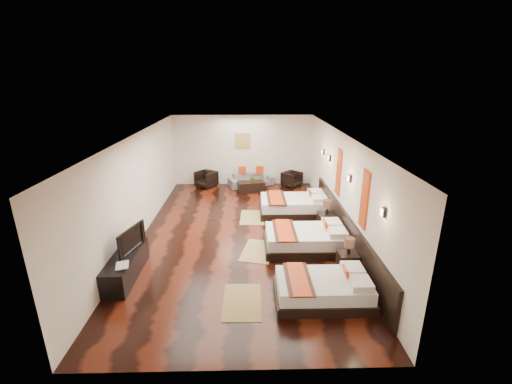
{
  "coord_description": "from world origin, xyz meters",
  "views": [
    {
      "loc": [
        0.21,
        -8.8,
        4.24
      ],
      "look_at": [
        0.43,
        0.43,
        1.1
      ],
      "focal_mm": 24.02,
      "sensor_mm": 36.0,
      "label": 1
    }
  ],
  "objects_px": {
    "armchair_left": "(206,179)",
    "tv": "(128,239)",
    "book": "(115,267)",
    "armchair_right": "(292,179)",
    "tv_console": "(126,265)",
    "bed_near": "(324,289)",
    "nightstand_b": "(326,220)",
    "sofa": "(251,180)",
    "coffee_table": "(251,187)",
    "nightstand_a": "(348,260)",
    "bed_mid": "(307,239)",
    "figurine": "(134,234)",
    "table_plant": "(253,178)",
    "bed_far": "(294,205)"
  },
  "relations": [
    {
      "from": "coffee_table",
      "to": "table_plant",
      "type": "distance_m",
      "value": 0.35
    },
    {
      "from": "bed_near",
      "to": "tv",
      "type": "relative_size",
      "value": 1.93
    },
    {
      "from": "coffee_table",
      "to": "table_plant",
      "type": "relative_size",
      "value": 3.35
    },
    {
      "from": "sofa",
      "to": "table_plant",
      "type": "height_order",
      "value": "table_plant"
    },
    {
      "from": "bed_near",
      "to": "armchair_left",
      "type": "distance_m",
      "value": 8.05
    },
    {
      "from": "bed_far",
      "to": "coffee_table",
      "type": "height_order",
      "value": "bed_far"
    },
    {
      "from": "nightstand_b",
      "to": "coffee_table",
      "type": "xyz_separation_m",
      "value": [
        -2.12,
        3.53,
        -0.13
      ]
    },
    {
      "from": "nightstand_a",
      "to": "armchair_left",
      "type": "bearing_deg",
      "value": 121.43
    },
    {
      "from": "bed_near",
      "to": "armchair_right",
      "type": "relative_size",
      "value": 2.82
    },
    {
      "from": "bed_near",
      "to": "tv",
      "type": "height_order",
      "value": "tv"
    },
    {
      "from": "bed_near",
      "to": "nightstand_b",
      "type": "xyz_separation_m",
      "value": [
        0.75,
        3.22,
        0.08
      ]
    },
    {
      "from": "bed_far",
      "to": "tv",
      "type": "relative_size",
      "value": 2.22
    },
    {
      "from": "tv",
      "to": "book",
      "type": "distance_m",
      "value": 0.76
    },
    {
      "from": "bed_near",
      "to": "armchair_left",
      "type": "height_order",
      "value": "bed_near"
    },
    {
      "from": "bed_mid",
      "to": "sofa",
      "type": "relative_size",
      "value": 1.18
    },
    {
      "from": "sofa",
      "to": "armchair_left",
      "type": "height_order",
      "value": "armchair_left"
    },
    {
      "from": "bed_mid",
      "to": "tv_console",
      "type": "relative_size",
      "value": 1.16
    },
    {
      "from": "bed_mid",
      "to": "figurine",
      "type": "bearing_deg",
      "value": -173.37
    },
    {
      "from": "bed_mid",
      "to": "armchair_right",
      "type": "relative_size",
      "value": 3.14
    },
    {
      "from": "book",
      "to": "armchair_right",
      "type": "distance_m",
      "value": 8.3
    },
    {
      "from": "nightstand_a",
      "to": "armchair_right",
      "type": "xyz_separation_m",
      "value": [
        -0.48,
        6.38,
        0.01
      ]
    },
    {
      "from": "tv",
      "to": "book",
      "type": "bearing_deg",
      "value": -169.19
    },
    {
      "from": "tv_console",
      "to": "book",
      "type": "distance_m",
      "value": 0.62
    },
    {
      "from": "nightstand_a",
      "to": "book",
      "type": "xyz_separation_m",
      "value": [
        -4.95,
        -0.6,
        0.27
      ]
    },
    {
      "from": "bed_mid",
      "to": "armchair_left",
      "type": "relative_size",
      "value": 2.91
    },
    {
      "from": "tv_console",
      "to": "bed_near",
      "type": "bearing_deg",
      "value": -12.63
    },
    {
      "from": "bed_far",
      "to": "armchair_right",
      "type": "distance_m",
      "value": 2.89
    },
    {
      "from": "nightstand_a",
      "to": "nightstand_b",
      "type": "relative_size",
      "value": 0.92
    },
    {
      "from": "bed_mid",
      "to": "coffee_table",
      "type": "height_order",
      "value": "bed_mid"
    },
    {
      "from": "nightstand_a",
      "to": "figurine",
      "type": "distance_m",
      "value": 5.0
    },
    {
      "from": "book",
      "to": "coffee_table",
      "type": "height_order",
      "value": "book"
    },
    {
      "from": "bed_near",
      "to": "nightstand_b",
      "type": "relative_size",
      "value": 2.03
    },
    {
      "from": "bed_mid",
      "to": "coffee_table",
      "type": "distance_m",
      "value": 4.84
    },
    {
      "from": "figurine",
      "to": "coffee_table",
      "type": "height_order",
      "value": "figurine"
    },
    {
      "from": "nightstand_a",
      "to": "armchair_left",
      "type": "height_order",
      "value": "nightstand_a"
    },
    {
      "from": "tv",
      "to": "sofa",
      "type": "bearing_deg",
      "value": -8.64
    },
    {
      "from": "bed_far",
      "to": "table_plant",
      "type": "relative_size",
      "value": 7.29
    },
    {
      "from": "bed_far",
      "to": "coffee_table",
      "type": "distance_m",
      "value": 2.63
    },
    {
      "from": "bed_near",
      "to": "coffee_table",
      "type": "distance_m",
      "value": 6.88
    },
    {
      "from": "table_plant",
      "to": "tv_console",
      "type": "bearing_deg",
      "value": -116.44
    },
    {
      "from": "coffee_table",
      "to": "table_plant",
      "type": "bearing_deg",
      "value": -16.11
    },
    {
      "from": "bed_near",
      "to": "coffee_table",
      "type": "relative_size",
      "value": 1.89
    },
    {
      "from": "nightstand_a",
      "to": "coffee_table",
      "type": "xyz_separation_m",
      "value": [
        -2.12,
        5.75,
        -0.1
      ]
    },
    {
      "from": "bed_near",
      "to": "tv",
      "type": "xyz_separation_m",
      "value": [
        -4.14,
        1.1,
        0.59
      ]
    },
    {
      "from": "figurine",
      "to": "armchair_right",
      "type": "bearing_deg",
      "value": 52.2
    },
    {
      "from": "tv_console",
      "to": "armchair_left",
      "type": "distance_m",
      "value": 6.54
    },
    {
      "from": "armchair_left",
      "to": "tv",
      "type": "bearing_deg",
      "value": -60.95
    },
    {
      "from": "tv_console",
      "to": "bed_mid",
      "type": "bearing_deg",
      "value": 15.54
    },
    {
      "from": "nightstand_b",
      "to": "armchair_right",
      "type": "distance_m",
      "value": 4.19
    },
    {
      "from": "bed_near",
      "to": "sofa",
      "type": "bearing_deg",
      "value": 100.34
    }
  ]
}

